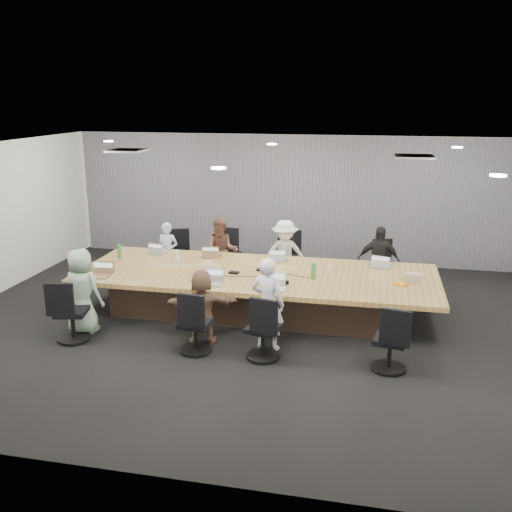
% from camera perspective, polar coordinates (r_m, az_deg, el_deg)
% --- Properties ---
extents(floor, '(10.00, 8.00, 0.00)m').
position_cam_1_polar(floor, '(9.44, -0.51, -6.80)').
color(floor, black).
rests_on(floor, ground).
extents(ceiling, '(10.00, 8.00, 0.00)m').
position_cam_1_polar(ceiling, '(8.75, -0.55, 10.39)').
color(ceiling, white).
rests_on(ceiling, wall_back).
extents(wall_back, '(10.00, 0.00, 2.80)m').
position_cam_1_polar(wall_back, '(12.84, 3.36, 5.79)').
color(wall_back, silver).
rests_on(wall_back, ground).
extents(wall_front, '(10.00, 0.00, 2.80)m').
position_cam_1_polar(wall_front, '(5.37, -9.93, -8.94)').
color(wall_front, silver).
rests_on(wall_front, ground).
extents(curtain, '(9.80, 0.04, 2.80)m').
position_cam_1_polar(curtain, '(12.76, 3.30, 5.73)').
color(curtain, gray).
rests_on(curtain, ground).
extents(conference_table, '(6.00, 2.20, 0.74)m').
position_cam_1_polar(conference_table, '(9.75, 0.12, -3.52)').
color(conference_table, '#3E2C21').
rests_on(conference_table, ground).
extents(chair_0, '(0.62, 0.62, 0.73)m').
position_cam_1_polar(chair_0, '(11.88, -8.19, -0.30)').
color(chair_0, black).
rests_on(chair_0, ground).
extents(chair_1, '(0.63, 0.63, 0.86)m').
position_cam_1_polar(chair_1, '(11.54, -2.97, -0.31)').
color(chair_1, black).
rests_on(chair_1, ground).
extents(chair_2, '(0.59, 0.59, 0.87)m').
position_cam_1_polar(chair_2, '(11.29, 3.17, -0.64)').
color(chair_2, black).
rests_on(chair_2, ground).
extents(chair_3, '(0.61, 0.61, 0.72)m').
position_cam_1_polar(chair_3, '(11.19, 12.05, -1.53)').
color(chair_3, black).
rests_on(chair_3, ground).
extents(chair_4, '(0.62, 0.62, 0.77)m').
position_cam_1_polar(chair_4, '(9.12, -17.91, -5.80)').
color(chair_4, black).
rests_on(chair_4, ground).
extents(chair_5, '(0.54, 0.54, 0.74)m').
position_cam_1_polar(chair_5, '(8.36, -6.09, -7.21)').
color(chair_5, black).
rests_on(chair_5, ground).
extents(chair_6, '(0.61, 0.61, 0.75)m').
position_cam_1_polar(chair_6, '(8.12, 0.71, -7.77)').
color(chair_6, black).
rests_on(chair_6, ground).
extents(chair_7, '(0.58, 0.58, 0.73)m').
position_cam_1_polar(chair_7, '(8.00, 13.26, -8.67)').
color(chair_7, black).
rests_on(chair_7, ground).
extents(person_0, '(0.45, 0.30, 1.20)m').
position_cam_1_polar(person_0, '(11.51, -8.83, 0.36)').
color(person_0, '#ACC4D5').
rests_on(person_0, ground).
extents(laptop_0, '(0.37, 0.29, 0.02)m').
position_cam_1_polar(laptop_0, '(10.97, -9.87, 0.36)').
color(laptop_0, '#B2B2B7').
rests_on(laptop_0, conference_table).
extents(person_1, '(0.76, 0.66, 1.35)m').
position_cam_1_polar(person_1, '(11.14, -3.44, 0.42)').
color(person_1, brown).
rests_on(person_1, ground).
extents(laptop_1, '(0.35, 0.26, 0.02)m').
position_cam_1_polar(laptop_1, '(10.62, -4.23, 0.03)').
color(laptop_1, '#8C6647').
rests_on(laptop_1, conference_table).
extents(person_2, '(0.94, 0.62, 1.36)m').
position_cam_1_polar(person_2, '(10.89, 2.90, 0.08)').
color(person_2, silver).
rests_on(person_2, ground).
extents(laptop_2, '(0.33, 0.26, 0.02)m').
position_cam_1_polar(laptop_2, '(10.35, 2.42, -0.36)').
color(laptop_2, '#B2B2B7').
rests_on(laptop_2, conference_table).
extents(person_3, '(0.79, 0.34, 1.33)m').
position_cam_1_polar(person_3, '(10.77, 12.13, -0.52)').
color(person_3, black).
rests_on(person_3, ground).
extents(laptop_3, '(0.36, 0.28, 0.02)m').
position_cam_1_polar(laptop_3, '(10.22, 12.14, -0.92)').
color(laptop_3, '#B2B2B7').
rests_on(laptop_3, conference_table).
extents(person_4, '(0.71, 0.51, 1.36)m').
position_cam_1_polar(person_4, '(9.31, -17.01, -3.36)').
color(person_4, '#8DAA92').
rests_on(person_4, ground).
extents(laptop_4, '(0.39, 0.29, 0.02)m').
position_cam_1_polar(laptop_4, '(9.75, -15.51, -1.96)').
color(laptop_4, '#8C6647').
rests_on(laptop_4, conference_table).
extents(person_5, '(1.12, 0.60, 1.15)m').
position_cam_1_polar(person_5, '(8.59, -5.41, -5.04)').
color(person_5, brown).
rests_on(person_5, ground).
extents(laptop_5, '(0.32, 0.22, 0.02)m').
position_cam_1_polar(laptop_5, '(9.03, -4.41, -2.82)').
color(laptop_5, '#B2B2B7').
rests_on(laptop_5, conference_table).
extents(person_6, '(0.58, 0.45, 1.40)m').
position_cam_1_polar(person_6, '(8.32, 1.19, -4.78)').
color(person_6, silver).
rests_on(person_6, ground).
extents(laptop_6, '(0.39, 0.29, 0.02)m').
position_cam_1_polar(laptop_6, '(8.81, 1.86, -3.26)').
color(laptop_6, '#B2B2B7').
rests_on(laptop_6, conference_table).
extents(bottle_green_left, '(0.09, 0.09, 0.26)m').
position_cam_1_polar(bottle_green_left, '(10.72, -13.52, 0.47)').
color(bottle_green_left, '#337436').
rests_on(bottle_green_left, conference_table).
extents(bottle_green_right, '(0.10, 0.10, 0.27)m').
position_cam_1_polar(bottle_green_right, '(9.28, 5.77, -1.52)').
color(bottle_green_right, '#337436').
rests_on(bottle_green_right, conference_table).
extents(bottle_clear, '(0.08, 0.08, 0.21)m').
position_cam_1_polar(bottle_clear, '(10.34, -7.88, 0.04)').
color(bottle_clear, silver).
rests_on(bottle_clear, conference_table).
extents(cup_white_far, '(0.08, 0.08, 0.09)m').
position_cam_1_polar(cup_white_far, '(9.95, -4.68, -0.84)').
color(cup_white_far, white).
rests_on(cup_white_far, conference_table).
extents(cup_white_near, '(0.08, 0.08, 0.10)m').
position_cam_1_polar(cup_white_near, '(9.77, 7.42, -1.22)').
color(cup_white_near, white).
rests_on(cup_white_near, conference_table).
extents(mug_brown, '(0.08, 0.08, 0.10)m').
position_cam_1_polar(mug_brown, '(10.28, -14.76, -0.75)').
color(mug_brown, brown).
rests_on(mug_brown, conference_table).
extents(mic_left, '(0.17, 0.13, 0.03)m').
position_cam_1_polar(mic_left, '(9.57, -2.22, -1.66)').
color(mic_left, black).
rests_on(mic_left, conference_table).
extents(mic_right, '(0.17, 0.13, 0.03)m').
position_cam_1_polar(mic_right, '(9.72, 0.47, -1.38)').
color(mic_right, black).
rests_on(mic_right, conference_table).
extents(stapler, '(0.17, 0.09, 0.06)m').
position_cam_1_polar(stapler, '(9.06, 2.78, -2.59)').
color(stapler, black).
rests_on(stapler, conference_table).
extents(canvas_bag, '(0.27, 0.19, 0.14)m').
position_cam_1_polar(canvas_bag, '(9.47, 15.36, -2.09)').
color(canvas_bag, tan).
rests_on(canvas_bag, conference_table).
extents(snack_packet, '(0.23, 0.22, 0.04)m').
position_cam_1_polar(snack_packet, '(9.24, 14.27, -2.77)').
color(snack_packet, orange).
rests_on(snack_packet, conference_table).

